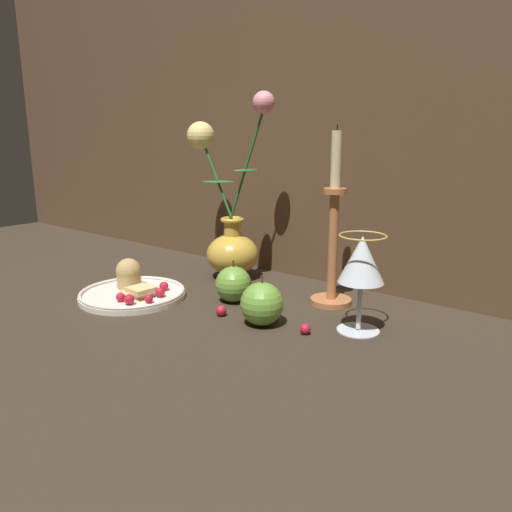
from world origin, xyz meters
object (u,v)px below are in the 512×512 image
(wine_glass, at_px, (361,263))
(apple_beside_vase, at_px, (262,304))
(vase, at_px, (229,228))
(apple_near_glass, at_px, (233,284))
(plate_with_pastries, at_px, (132,289))
(candlestick, at_px, (333,244))

(wine_glass, bearing_deg, apple_beside_vase, -151.59)
(vase, distance_m, apple_near_glass, 0.18)
(plate_with_pastries, relative_size, apple_beside_vase, 2.40)
(apple_beside_vase, bearing_deg, vase, 142.00)
(candlestick, xyz_separation_m, apple_near_glass, (-0.15, -0.11, -0.08))
(plate_with_pastries, distance_m, wine_glass, 0.46)
(plate_with_pastries, relative_size, candlestick, 0.62)
(candlestick, height_order, apple_near_glass, candlestick)
(wine_glass, relative_size, candlestick, 0.49)
(candlestick, bearing_deg, vase, 177.13)
(plate_with_pastries, xyz_separation_m, wine_glass, (0.43, 0.12, 0.10))
(plate_with_pastries, distance_m, apple_near_glass, 0.20)
(wine_glass, relative_size, apple_beside_vase, 1.87)
(apple_near_glass, bearing_deg, apple_beside_vase, -27.55)
(plate_with_pastries, bearing_deg, apple_beside_vase, 8.50)
(apple_beside_vase, bearing_deg, candlestick, 77.74)
(apple_beside_vase, height_order, apple_near_glass, apple_beside_vase)
(wine_glass, bearing_deg, candlestick, 138.93)
(vase, distance_m, wine_glass, 0.38)
(vase, height_order, apple_near_glass, vase)
(vase, xyz_separation_m, plate_with_pastries, (-0.06, -0.22, -0.10))
(wine_glass, distance_m, apple_beside_vase, 0.18)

